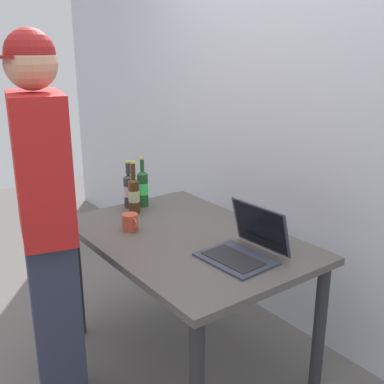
% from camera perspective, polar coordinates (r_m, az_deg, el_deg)
% --- Properties ---
extents(ground_plane, '(8.00, 8.00, 0.00)m').
position_cam_1_polar(ground_plane, '(2.82, -0.61, -19.56)').
color(ground_plane, slate).
rests_on(ground_plane, ground).
extents(desk, '(1.30, 0.88, 0.75)m').
position_cam_1_polar(desk, '(2.48, -0.66, -7.36)').
color(desk, '#56514C').
rests_on(desk, ground).
extents(laptop, '(0.35, 0.33, 0.24)m').
position_cam_1_polar(laptop, '(2.20, 6.49, -6.57)').
color(laptop, '#383D4C').
rests_on(laptop, desk).
extents(beer_bottle_green, '(0.07, 0.07, 0.31)m').
position_cam_1_polar(beer_bottle_green, '(2.74, -7.07, -0.27)').
color(beer_bottle_green, '#472B14').
rests_on(beer_bottle_green, desk).
extents(beer_bottle_amber, '(0.06, 0.06, 0.29)m').
position_cam_1_polar(beer_bottle_amber, '(2.85, -7.68, 0.32)').
color(beer_bottle_amber, '#333333').
rests_on(beer_bottle_amber, desk).
extents(beer_bottle_dark, '(0.07, 0.07, 0.31)m').
position_cam_1_polar(beer_bottle_dark, '(2.86, -6.01, 0.57)').
color(beer_bottle_dark, '#1E5123').
rests_on(beer_bottle_dark, desk).
extents(person_figure, '(0.44, 0.35, 1.76)m').
position_cam_1_polar(person_figure, '(2.16, -17.16, -4.68)').
color(person_figure, '#2D3347').
rests_on(person_figure, ground).
extents(coffee_mug, '(0.12, 0.09, 0.09)m').
position_cam_1_polar(coffee_mug, '(2.52, -7.50, -3.66)').
color(coffee_mug, '#BF4C33').
rests_on(coffee_mug, desk).
extents(back_wall, '(6.00, 0.10, 2.60)m').
position_cam_1_polar(back_wall, '(2.81, 12.46, 8.93)').
color(back_wall, silver).
rests_on(back_wall, ground).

